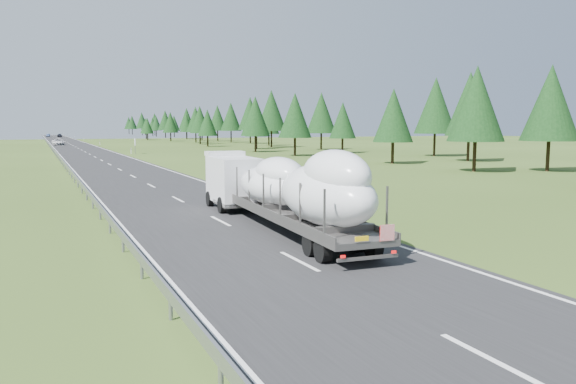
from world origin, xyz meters
name	(u,v)px	position (x,y,z in m)	size (l,w,h in m)	color
ground	(299,262)	(0.00, 0.00, 0.00)	(400.00, 400.00, 0.00)	#324918
road_surface	(81,150)	(0.00, 100.00, 0.01)	(10.00, 400.00, 0.02)	black
guardrail	(52,147)	(-5.30, 99.94, 0.60)	(0.10, 400.00, 0.76)	slate
marker_posts	(91,140)	(6.50, 155.00, 0.54)	(0.13, 350.08, 1.00)	silver
highway_sign	(135,143)	(7.20, 80.00, 1.81)	(0.08, 0.90, 2.60)	slate
tree_line_right	(241,117)	(39.51, 117.95, 6.85)	(27.41, 360.08, 12.56)	black
boat_truck	(283,186)	(1.93, 5.77, 1.96)	(3.12, 17.15, 3.80)	silver
distant_van	(58,142)	(-3.05, 132.43, 0.77)	(2.55, 5.53, 1.54)	silver
distant_car_dark	(60,135)	(1.11, 235.89, 0.79)	(1.87, 4.66, 1.59)	black
distant_car_blue	(48,135)	(-2.99, 249.75, 0.66)	(1.40, 4.00, 1.32)	#1A2A4A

